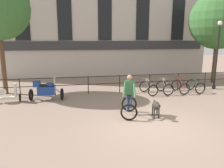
{
  "coord_description": "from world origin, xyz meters",
  "views": [
    {
      "loc": [
        -2.83,
        -7.21,
        3.25
      ],
      "look_at": [
        -0.91,
        2.86,
        1.05
      ],
      "focal_mm": 35.0,
      "sensor_mm": 36.0,
      "label": 1
    }
  ],
  "objects_px": {
    "dog": "(156,106)",
    "parked_scooter": "(6,94)",
    "parked_motorcycle": "(46,90)",
    "street_lamp": "(217,52)",
    "parked_bicycle_far_end": "(195,86)",
    "parked_bicycle_mid_right": "(180,87)",
    "cyclist_with_bike": "(129,97)",
    "parked_bicycle_near_lamp": "(149,88)",
    "parked_bicycle_mid_left": "(165,87)"
  },
  "relations": [
    {
      "from": "parked_bicycle_near_lamp",
      "to": "parked_scooter",
      "type": "distance_m",
      "value": 7.69
    },
    {
      "from": "cyclist_with_bike",
      "to": "parked_bicycle_mid_left",
      "type": "bearing_deg",
      "value": 61.78
    },
    {
      "from": "parked_motorcycle",
      "to": "parked_bicycle_mid_right",
      "type": "relative_size",
      "value": 1.58
    },
    {
      "from": "parked_bicycle_far_end",
      "to": "parked_scooter",
      "type": "relative_size",
      "value": 0.84
    },
    {
      "from": "parked_bicycle_mid_left",
      "to": "parked_scooter",
      "type": "xyz_separation_m",
      "value": [
        -8.68,
        -0.29,
        0.1
      ]
    },
    {
      "from": "dog",
      "to": "parked_bicycle_near_lamp",
      "type": "height_order",
      "value": "parked_bicycle_near_lamp"
    },
    {
      "from": "parked_motorcycle",
      "to": "street_lamp",
      "type": "bearing_deg",
      "value": -81.35
    },
    {
      "from": "parked_motorcycle",
      "to": "parked_bicycle_mid_left",
      "type": "relative_size",
      "value": 1.57
    },
    {
      "from": "cyclist_with_bike",
      "to": "parked_scooter",
      "type": "relative_size",
      "value": 1.29
    },
    {
      "from": "street_lamp",
      "to": "parked_bicycle_near_lamp",
      "type": "bearing_deg",
      "value": -174.24
    },
    {
      "from": "parked_bicycle_mid_right",
      "to": "parked_bicycle_far_end",
      "type": "bearing_deg",
      "value": -179.69
    },
    {
      "from": "dog",
      "to": "parked_motorcycle",
      "type": "distance_m",
      "value": 5.84
    },
    {
      "from": "dog",
      "to": "street_lamp",
      "type": "bearing_deg",
      "value": 46.28
    },
    {
      "from": "cyclist_with_bike",
      "to": "parked_scooter",
      "type": "height_order",
      "value": "cyclist_with_bike"
    },
    {
      "from": "parked_motorcycle",
      "to": "street_lamp",
      "type": "height_order",
      "value": "street_lamp"
    },
    {
      "from": "parked_motorcycle",
      "to": "parked_scooter",
      "type": "xyz_separation_m",
      "value": [
        -1.96,
        -0.07,
        -0.1
      ]
    },
    {
      "from": "parked_bicycle_mid_right",
      "to": "parked_bicycle_far_end",
      "type": "height_order",
      "value": "same"
    },
    {
      "from": "dog",
      "to": "parked_scooter",
      "type": "bearing_deg",
      "value": 162.97
    },
    {
      "from": "cyclist_with_bike",
      "to": "parked_bicycle_far_end",
      "type": "xyz_separation_m",
      "value": [
        5.03,
        3.15,
        -0.41
      ]
    },
    {
      "from": "parked_scooter",
      "to": "parked_bicycle_mid_right",
      "type": "bearing_deg",
      "value": -95.56
    },
    {
      "from": "dog",
      "to": "parked_bicycle_mid_right",
      "type": "distance_m",
      "value": 4.76
    },
    {
      "from": "parked_bicycle_mid_left",
      "to": "parked_bicycle_mid_right",
      "type": "distance_m",
      "value": 1.0
    },
    {
      "from": "cyclist_with_bike",
      "to": "parked_bicycle_mid_right",
      "type": "bearing_deg",
      "value": 53.69
    },
    {
      "from": "parked_motorcycle",
      "to": "parked_bicycle_far_end",
      "type": "xyz_separation_m",
      "value": [
        8.72,
        0.22,
        -0.2
      ]
    },
    {
      "from": "parked_bicycle_mid_left",
      "to": "parked_scooter",
      "type": "distance_m",
      "value": 8.69
    },
    {
      "from": "parked_motorcycle",
      "to": "parked_bicycle_mid_right",
      "type": "height_order",
      "value": "parked_motorcycle"
    },
    {
      "from": "cyclist_with_bike",
      "to": "dog",
      "type": "height_order",
      "value": "cyclist_with_bike"
    },
    {
      "from": "parked_bicycle_mid_right",
      "to": "parked_scooter",
      "type": "relative_size",
      "value": 0.84
    },
    {
      "from": "parked_bicycle_mid_left",
      "to": "parked_bicycle_far_end",
      "type": "height_order",
      "value": "same"
    },
    {
      "from": "parked_bicycle_mid_right",
      "to": "dog",
      "type": "bearing_deg",
      "value": 50.93
    },
    {
      "from": "dog",
      "to": "parked_bicycle_near_lamp",
      "type": "distance_m",
      "value": 3.82
    },
    {
      "from": "cyclist_with_bike",
      "to": "parked_motorcycle",
      "type": "distance_m",
      "value": 4.72
    },
    {
      "from": "cyclist_with_bike",
      "to": "parked_motorcycle",
      "type": "xyz_separation_m",
      "value": [
        -3.7,
        2.93,
        -0.2
      ]
    },
    {
      "from": "parked_bicycle_near_lamp",
      "to": "parked_bicycle_far_end",
      "type": "relative_size",
      "value": 1.08
    },
    {
      "from": "parked_motorcycle",
      "to": "parked_bicycle_mid_right",
      "type": "distance_m",
      "value": 7.73
    },
    {
      "from": "dog",
      "to": "street_lamp",
      "type": "xyz_separation_m",
      "value": [
        5.61,
        4.14,
        1.89
      ]
    },
    {
      "from": "cyclist_with_bike",
      "to": "parked_motorcycle",
      "type": "bearing_deg",
      "value": 157.24
    },
    {
      "from": "parked_bicycle_mid_left",
      "to": "parked_scooter",
      "type": "height_order",
      "value": "parked_scooter"
    },
    {
      "from": "parked_bicycle_mid_right",
      "to": "street_lamp",
      "type": "xyz_separation_m",
      "value": [
        2.6,
        0.46,
        2.02
      ]
    },
    {
      "from": "cyclist_with_bike",
      "to": "parked_bicycle_near_lamp",
      "type": "xyz_separation_m",
      "value": [
        2.03,
        3.15,
        -0.41
      ]
    },
    {
      "from": "parked_motorcycle",
      "to": "parked_bicycle_far_end",
      "type": "bearing_deg",
      "value": -83.69
    },
    {
      "from": "parked_bicycle_near_lamp",
      "to": "parked_bicycle_mid_right",
      "type": "height_order",
      "value": "same"
    },
    {
      "from": "parked_motorcycle",
      "to": "street_lamp",
      "type": "relative_size",
      "value": 0.42
    },
    {
      "from": "cyclist_with_bike",
      "to": "parked_motorcycle",
      "type": "relative_size",
      "value": 0.97
    },
    {
      "from": "parked_scooter",
      "to": "street_lamp",
      "type": "relative_size",
      "value": 0.31
    },
    {
      "from": "cyclist_with_bike",
      "to": "parked_bicycle_mid_left",
      "type": "xyz_separation_m",
      "value": [
        3.03,
        3.15,
        -0.41
      ]
    },
    {
      "from": "dog",
      "to": "parked_bicycle_mid_right",
      "type": "height_order",
      "value": "parked_bicycle_mid_right"
    },
    {
      "from": "parked_motorcycle",
      "to": "parked_bicycle_far_end",
      "type": "height_order",
      "value": "parked_motorcycle"
    },
    {
      "from": "parked_bicycle_mid_left",
      "to": "parked_bicycle_far_end",
      "type": "bearing_deg",
      "value": -179.07
    },
    {
      "from": "parked_bicycle_mid_left",
      "to": "parked_scooter",
      "type": "relative_size",
      "value": 0.85
    }
  ]
}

